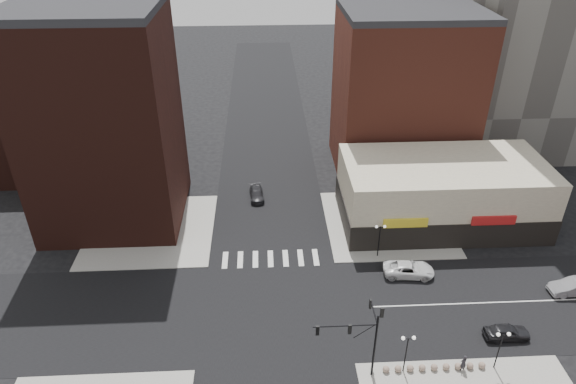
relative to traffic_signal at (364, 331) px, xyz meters
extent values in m
plane|color=black|center=(-7.24, 7.83, -4.96)|extent=(240.00, 240.00, 0.00)
cube|color=black|center=(-7.24, 7.83, -4.95)|extent=(200.00, 14.00, 0.02)
cube|color=black|center=(-7.24, 7.83, -4.95)|extent=(14.00, 200.00, 0.02)
cube|color=gray|center=(-21.74, 22.33, -4.90)|extent=(15.00, 15.00, 0.12)
cube|color=gray|center=(7.26, 22.33, -4.90)|extent=(15.00, 15.00, 0.12)
cube|color=black|center=(-26.24, 26.33, 7.54)|extent=(16.00, 15.00, 25.00)
cube|color=black|center=(-39.24, 41.83, 1.04)|extent=(20.00, 18.00, 12.00)
cube|color=maroon|center=(11.76, 37.33, 6.04)|extent=(18.00, 15.00, 22.00)
cube|color=beige|center=(13.76, 22.83, -0.96)|extent=(24.00, 12.00, 8.00)
cube|color=black|center=(13.76, 22.83, -3.26)|extent=(24.20, 12.20, 3.40)
cylinder|color=black|center=(0.96, -0.37, -1.46)|extent=(0.18, 0.18, 7.00)
cylinder|color=black|center=(-1.64, -0.37, 1.04)|extent=(5.20, 0.11, 0.11)
cylinder|color=black|center=(-0.04, -0.37, 0.34)|extent=(1.72, 0.06, 1.46)
cylinder|color=black|center=(0.96, 1.13, 1.04)|extent=(0.11, 3.00, 0.11)
cube|color=black|center=(-3.84, -0.37, 0.64)|extent=(0.28, 0.18, 0.95)
sphere|color=red|center=(-3.84, -0.37, 0.94)|extent=(0.16, 0.16, 0.16)
cube|color=black|center=(-1.24, -0.37, 0.64)|extent=(0.28, 0.18, 0.95)
sphere|color=red|center=(-1.24, -0.37, 0.94)|extent=(0.16, 0.16, 0.16)
cube|color=black|center=(0.96, 2.43, 0.64)|extent=(0.18, 0.28, 0.95)
sphere|color=red|center=(0.96, 2.43, 0.94)|extent=(0.16, 0.16, 0.16)
cube|color=black|center=(1.21, -0.37, 2.34)|extent=(0.28, 0.18, 0.95)
sphere|color=red|center=(1.21, -0.37, 2.64)|extent=(0.16, 0.16, 0.16)
cylinder|color=black|center=(3.76, -0.17, -2.84)|extent=(0.11, 0.11, 4.00)
cylinder|color=black|center=(3.76, -0.17, -0.94)|extent=(0.90, 0.06, 0.06)
sphere|color=white|center=(3.31, -0.17, -0.84)|extent=(0.32, 0.32, 0.32)
sphere|color=white|center=(4.21, -0.17, -0.84)|extent=(0.32, 0.32, 0.32)
cylinder|color=black|center=(11.76, -0.17, -2.84)|extent=(0.11, 0.11, 4.00)
cylinder|color=black|center=(11.76, -0.17, -0.94)|extent=(0.90, 0.06, 0.06)
sphere|color=white|center=(11.31, -0.17, -0.84)|extent=(0.32, 0.32, 0.32)
sphere|color=white|center=(12.21, -0.17, -0.84)|extent=(0.32, 0.32, 0.32)
cylinder|color=black|center=(4.76, 15.83, -2.84)|extent=(0.11, 0.11, 4.00)
cylinder|color=black|center=(4.76, 15.83, -0.94)|extent=(0.90, 0.06, 0.06)
sphere|color=white|center=(4.31, 15.83, -0.84)|extent=(0.32, 0.32, 0.32)
sphere|color=white|center=(5.21, 15.83, -0.84)|extent=(0.32, 0.32, 0.32)
sphere|color=#876C5D|center=(2.26, -0.17, -4.54)|extent=(0.60, 0.60, 0.60)
sphere|color=#876C5D|center=(3.31, -0.17, -4.54)|extent=(0.60, 0.60, 0.60)
sphere|color=#876C5D|center=(4.36, -0.17, -4.54)|extent=(0.60, 0.60, 0.60)
sphere|color=#876C5D|center=(5.41, -0.17, -4.54)|extent=(0.60, 0.60, 0.60)
sphere|color=#876C5D|center=(6.46, -0.17, -4.54)|extent=(0.60, 0.60, 0.60)
sphere|color=#876C5D|center=(7.51, -0.17, -4.54)|extent=(0.60, 0.60, 0.60)
sphere|color=#876C5D|center=(8.56, -0.17, -4.54)|extent=(0.60, 0.60, 0.60)
sphere|color=#876C5D|center=(9.61, -0.17, -4.54)|extent=(0.60, 0.60, 0.60)
sphere|color=#876C5D|center=(10.66, -0.17, -4.54)|extent=(0.60, 0.60, 0.60)
imported|color=silver|center=(7.44, 12.53, -4.21)|extent=(5.62, 3.00, 1.50)
imported|color=black|center=(14.24, 3.22, -4.25)|extent=(4.20, 1.69, 1.43)
imported|color=#939498|center=(23.60, 8.83, -4.16)|extent=(4.98, 1.98, 1.61)
imported|color=black|center=(-8.89, 29.17, -4.32)|extent=(2.14, 4.54, 1.28)
imported|color=black|center=(8.89, -0.30, -3.98)|extent=(0.73, 0.61, 1.72)
camera|label=1|loc=(-7.70, -29.61, 31.23)|focal=32.00mm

